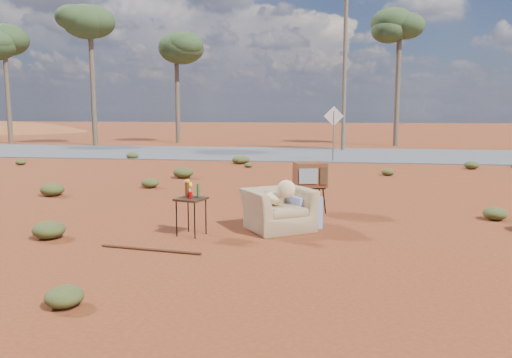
# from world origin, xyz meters

# --- Properties ---
(ground) EXTENTS (140.00, 140.00, 0.00)m
(ground) POSITION_xyz_m (0.00, 0.00, 0.00)
(ground) COLOR maroon
(ground) RESTS_ON ground
(highway) EXTENTS (140.00, 7.00, 0.04)m
(highway) POSITION_xyz_m (0.00, 15.00, 0.02)
(highway) COLOR #565659
(highway) RESTS_ON ground
(armchair) EXTENTS (1.41, 1.38, 0.96)m
(armchair) POSITION_xyz_m (0.61, 0.50, 0.45)
(armchair) COLOR #977952
(armchair) RESTS_ON ground
(tv_unit) EXTENTS (0.73, 0.64, 1.01)m
(tv_unit) POSITION_xyz_m (1.01, 2.05, 0.75)
(tv_unit) COLOR black
(tv_unit) RESTS_ON ground
(side_table) EXTENTS (0.54, 0.54, 0.89)m
(side_table) POSITION_xyz_m (-0.86, -0.14, 0.65)
(side_table) COLOR #322012
(side_table) RESTS_ON ground
(rusty_bar) EXTENTS (1.60, 0.25, 0.04)m
(rusty_bar) POSITION_xyz_m (-1.19, -1.16, 0.02)
(rusty_bar) COLOR #4F2B15
(rusty_bar) RESTS_ON ground
(road_sign) EXTENTS (0.78, 0.06, 2.19)m
(road_sign) POSITION_xyz_m (1.50, 12.00, 1.50)
(road_sign) COLOR brown
(road_sign) RESTS_ON ground
(eucalyptus_far_left) EXTENTS (3.20, 3.20, 7.10)m
(eucalyptus_far_left) POSITION_xyz_m (-18.00, 20.00, 5.94)
(eucalyptus_far_left) COLOR brown
(eucalyptus_far_left) RESTS_ON ground
(eucalyptus_left) EXTENTS (3.20, 3.20, 8.10)m
(eucalyptus_left) POSITION_xyz_m (-12.00, 19.00, 6.92)
(eucalyptus_left) COLOR brown
(eucalyptus_left) RESTS_ON ground
(eucalyptus_near_left) EXTENTS (3.20, 3.20, 6.60)m
(eucalyptus_near_left) POSITION_xyz_m (-8.00, 22.00, 5.45)
(eucalyptus_near_left) COLOR brown
(eucalyptus_near_left) RESTS_ON ground
(eucalyptus_center) EXTENTS (3.20, 3.20, 7.60)m
(eucalyptus_center) POSITION_xyz_m (5.00, 21.00, 6.43)
(eucalyptus_center) COLOR brown
(eucalyptus_center) RESTS_ON ground
(utility_pole_center) EXTENTS (1.40, 0.20, 8.00)m
(utility_pole_center) POSITION_xyz_m (2.00, 17.50, 4.15)
(utility_pole_center) COLOR brown
(utility_pole_center) RESTS_ON ground
(scrub_patch) EXTENTS (17.49, 8.07, 0.33)m
(scrub_patch) POSITION_xyz_m (-0.82, 4.41, 0.14)
(scrub_patch) COLOR #464B20
(scrub_patch) RESTS_ON ground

